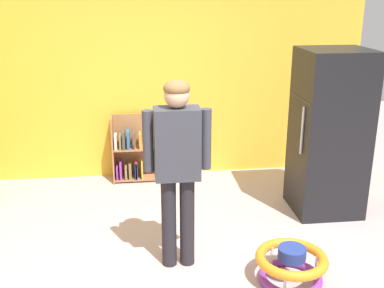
% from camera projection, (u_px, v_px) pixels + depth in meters
% --- Properties ---
extents(ground_plane, '(12.00, 12.00, 0.00)m').
position_uv_depth(ground_plane, '(178.00, 269.00, 4.13)').
color(ground_plane, '#B09C9C').
rests_on(ground_plane, ground).
extents(back_wall, '(5.20, 0.06, 2.70)m').
position_uv_depth(back_wall, '(160.00, 73.00, 5.90)').
color(back_wall, yellow).
rests_on(back_wall, ground).
extents(refrigerator, '(0.73, 0.68, 1.78)m').
position_uv_depth(refrigerator, '(329.00, 133.00, 5.00)').
color(refrigerator, black).
rests_on(refrigerator, ground).
extents(bookshelf, '(0.80, 0.28, 0.85)m').
position_uv_depth(bookshelf, '(140.00, 152.00, 6.00)').
color(bookshelf, '#A3673E').
rests_on(bookshelf, ground).
extents(standing_person, '(0.57, 0.22, 1.67)m').
position_uv_depth(standing_person, '(177.00, 159.00, 3.91)').
color(standing_person, black).
rests_on(standing_person, ground).
extents(baby_walker, '(0.60, 0.60, 0.32)m').
position_uv_depth(baby_walker, '(291.00, 265.00, 3.91)').
color(baby_walker, purple).
rests_on(baby_walker, ground).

